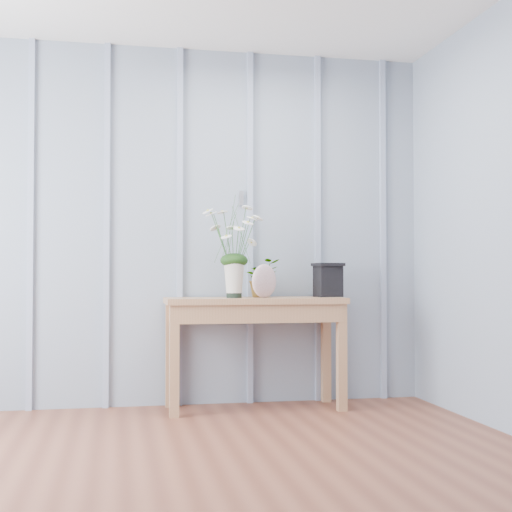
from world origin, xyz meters
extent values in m
cube|color=#8793A5|center=(0.00, 2.25, 1.25)|extent=(4.00, 0.01, 2.50)
cube|color=silver|center=(0.69, 2.23, 1.45)|extent=(0.03, 0.01, 0.10)
cube|color=#8C98B3|center=(-0.75, 2.23, 1.25)|extent=(0.04, 0.03, 2.50)
cube|color=#8C98B3|center=(-0.25, 2.23, 1.25)|extent=(0.04, 0.03, 2.50)
cube|color=#8C98B3|center=(0.25, 2.23, 1.25)|extent=(0.04, 0.03, 2.50)
cube|color=#8C98B3|center=(0.75, 2.23, 1.25)|extent=(0.04, 0.03, 2.50)
cube|color=#8C98B3|center=(1.25, 2.23, 1.25)|extent=(0.04, 0.03, 2.50)
cube|color=#8C98B3|center=(1.75, 2.23, 1.25)|extent=(0.04, 0.03, 2.50)
cube|color=#9A6D48|center=(0.74, 1.99, 0.73)|extent=(1.20, 0.45, 0.04)
cube|color=#9A6D48|center=(0.74, 1.99, 0.65)|extent=(1.13, 0.42, 0.12)
cube|color=#9A6D48|center=(0.18, 1.81, 0.35)|extent=(0.06, 0.06, 0.71)
cube|color=#9A6D48|center=(1.29, 1.81, 0.35)|extent=(0.06, 0.06, 0.71)
cube|color=#9A6D48|center=(0.18, 2.17, 0.35)|extent=(0.06, 0.06, 0.71)
cube|color=#9A6D48|center=(1.29, 2.17, 0.35)|extent=(0.06, 0.06, 0.71)
cylinder|color=black|center=(0.59, 1.95, 0.78)|extent=(0.10, 0.10, 0.07)
cone|color=beige|center=(0.59, 1.95, 0.88)|extent=(0.17, 0.17, 0.24)
ellipsoid|color=black|center=(0.59, 1.95, 1.00)|extent=(0.19, 0.15, 0.10)
imported|color=black|center=(0.81, 2.13, 0.88)|extent=(0.30, 0.28, 0.27)
ellipsoid|color=#985C72|center=(0.79, 1.91, 0.86)|extent=(0.22, 0.18, 0.22)
cube|color=black|center=(1.27, 2.04, 0.86)|extent=(0.19, 0.16, 0.22)
cube|color=black|center=(1.27, 2.04, 0.98)|extent=(0.22, 0.18, 0.02)
camera|label=1|loc=(-0.18, -2.73, 0.90)|focal=50.00mm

